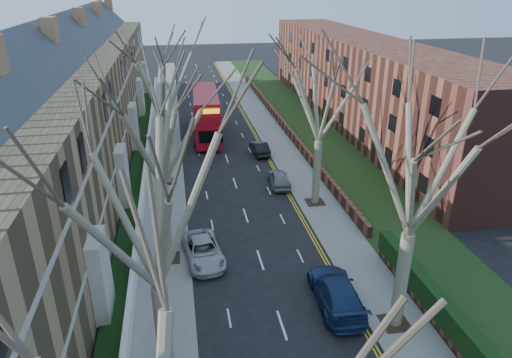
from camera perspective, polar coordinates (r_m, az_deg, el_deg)
pavement_left at (r=50.55m, az=-11.26°, el=4.57°), size 3.00×102.00×0.12m
pavement_right at (r=51.61m, az=2.20°, el=5.42°), size 3.00×102.00×0.12m
terrace_left at (r=42.27m, az=-22.38°, el=7.23°), size 9.70×78.00×13.60m
flats_right at (r=57.45m, az=12.90°, el=11.82°), size 13.97×54.00×10.00m
front_wall_left at (r=42.93m, az=-13.56°, el=1.67°), size 0.30×78.00×1.00m
grass_verge_right at (r=52.69m, az=7.01°, el=5.74°), size 6.00×102.00×0.06m
tree_left_mid at (r=16.34m, az=-13.30°, el=-1.18°), size 10.50×10.50×14.71m
tree_left_far at (r=25.86m, az=-12.41°, el=7.41°), size 10.15×10.15×14.22m
tree_left_dist at (r=37.48m, az=-12.04°, el=12.92°), size 10.50×10.50×14.71m
tree_right_mid at (r=20.83m, az=20.01°, el=3.47°), size 10.50×10.50×14.71m
tree_right_far at (r=33.26m, az=8.21°, el=11.30°), size 10.15×10.15×14.22m
double_decker_bus at (r=51.24m, az=-6.24°, el=7.90°), size 3.32×11.83×4.88m
car_left_far at (r=29.06m, az=-6.62°, el=-8.90°), size 2.80×5.05×1.34m
car_right_near at (r=25.68m, az=10.00°, el=-13.74°), size 2.51×5.58×1.59m
car_right_mid at (r=38.93m, az=2.90°, el=0.09°), size 1.83×4.05×1.35m
car_right_far at (r=46.02m, az=0.47°, el=3.89°), size 1.55×3.98×1.29m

